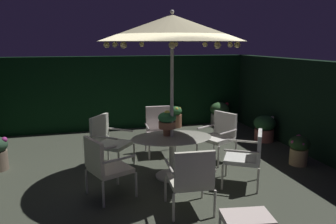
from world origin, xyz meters
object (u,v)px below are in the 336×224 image
object	(u,v)px
patio_dining_table	(172,146)
ottoman_footrest	(247,219)
patio_chair_southwest	(108,138)
patio_chair_north	(104,164)
patio_chair_east	(248,154)
patio_umbrella	(172,28)
potted_plant_front_corner	(219,113)
potted_plant_back_right	(175,116)
centerpiece_planter	(167,121)
potted_plant_right_far	(264,128)
potted_plant_right_near	(299,149)
patio_chair_south	(159,128)
patio_chair_northeast	(191,177)
patio_chair_southeast	(220,133)

from	to	relation	value
patio_dining_table	ottoman_footrest	world-z (taller)	patio_dining_table
patio_chair_southwest	patio_chair_north	bearing A→B (deg)	-97.10
patio_chair_east	patio_umbrella	bearing A→B (deg)	148.87
potted_plant_front_corner	potted_plant_back_right	bearing A→B (deg)	179.78
patio_chair_north	patio_chair_southwest	size ratio (longest dim) A/B	0.96
patio_dining_table	centerpiece_planter	distance (m)	0.46
patio_umbrella	potted_plant_back_right	world-z (taller)	patio_umbrella
patio_chair_north	potted_plant_back_right	size ratio (longest dim) A/B	1.60
potted_plant_back_right	potted_plant_right_far	xyz separation A→B (m)	(1.73, -1.87, 0.02)
potted_plant_right_near	patio_chair_south	bearing A→B (deg)	150.58
patio_umbrella	potted_plant_right_near	world-z (taller)	patio_umbrella
potted_plant_back_right	ottoman_footrest	bearing A→B (deg)	-97.57
patio_dining_table	centerpiece_planter	xyz separation A→B (m)	(-0.06, 0.10, 0.45)
ottoman_footrest	potted_plant_right_far	size ratio (longest dim) A/B	1.00
patio_umbrella	ottoman_footrest	world-z (taller)	patio_umbrella
patio_chair_east	patio_chair_south	world-z (taller)	patio_chair_south
patio_chair_northeast	potted_plant_right_far	size ratio (longest dim) A/B	1.53
ottoman_footrest	patio_chair_north	bearing A→B (deg)	132.40
centerpiece_planter	patio_chair_south	xyz separation A→B (m)	(0.15, 1.22, -0.46)
centerpiece_planter	patio_chair_east	distance (m)	1.50
patio_dining_table	ottoman_footrest	bearing A→B (deg)	-81.92
patio_chair_northeast	potted_plant_front_corner	size ratio (longest dim) A/B	1.48
centerpiece_planter	patio_chair_southeast	xyz separation A→B (m)	(1.24, 0.49, -0.45)
patio_umbrella	potted_plant_front_corner	xyz separation A→B (m)	(2.41, 3.41, -2.25)
centerpiece_planter	potted_plant_back_right	world-z (taller)	centerpiece_planter
patio_chair_east	patio_chair_north	bearing A→B (deg)	175.94
patio_chair_southeast	patio_chair_southwest	size ratio (longest dim) A/B	0.98
patio_umbrella	patio_chair_southeast	distance (m)	2.42
potted_plant_right_far	patio_chair_north	bearing A→B (deg)	-152.80
patio_umbrella	patio_chair_southwest	world-z (taller)	patio_umbrella
patio_chair_northeast	potted_plant_front_corner	xyz separation A→B (m)	(2.50, 4.73, -0.20)
patio_chair_east	potted_plant_front_corner	bearing A→B (deg)	72.57
centerpiece_planter	potted_plant_back_right	bearing A→B (deg)	71.40
potted_plant_back_right	patio_chair_southeast	bearing A→B (deg)	-87.49
patio_chair_east	patio_chair_southeast	size ratio (longest dim) A/B	0.96
potted_plant_front_corner	patio_chair_southeast	bearing A→B (deg)	-113.63
patio_chair_northeast	patio_dining_table	bearing A→B (deg)	86.07
patio_chair_northeast	patio_chair_east	world-z (taller)	patio_chair_northeast
patio_chair_south	potted_plant_right_near	world-z (taller)	patio_chair_south
patio_chair_northeast	patio_chair_southwest	distance (m)	2.34
patio_chair_east	patio_dining_table	bearing A→B (deg)	148.87
patio_chair_north	potted_plant_right_far	distance (m)	4.50
patio_chair_south	potted_plant_right_near	bearing A→B (deg)	-29.42
centerpiece_planter	ottoman_footrest	bearing A→B (deg)	-80.86
patio_chair_southeast	patio_dining_table	bearing A→B (deg)	-153.38
patio_chair_northeast	patio_chair_south	bearing A→B (deg)	86.12
ottoman_footrest	potted_plant_back_right	bearing A→B (deg)	82.43
patio_dining_table	patio_chair_south	distance (m)	1.33
patio_chair_southwest	ottoman_footrest	bearing A→B (deg)	-65.52
potted_plant_back_right	potted_plant_front_corner	distance (m)	1.36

